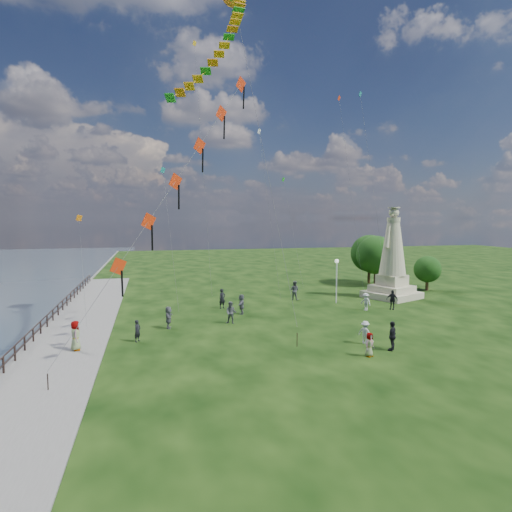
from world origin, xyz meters
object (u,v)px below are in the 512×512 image
object	(u,v)px
person_3	(392,336)
person_8	(366,302)
person_1	(231,313)
person_2	(365,332)
person_0	(137,331)
person_9	(392,300)
person_4	(369,345)
person_6	(222,299)
person_5	(169,317)
person_11	(241,304)
lamppost	(337,271)
statue	(392,264)
person_7	(294,290)
person_10	(76,337)

from	to	relation	value
person_3	person_8	distance (m)	11.86
person_1	person_2	bearing A→B (deg)	-17.85
person_0	person_9	size ratio (longest dim) A/B	0.84
person_4	person_6	bearing A→B (deg)	84.34
person_5	person_11	bearing A→B (deg)	-54.07
person_4	person_9	size ratio (longest dim) A/B	0.83
lamppost	person_2	bearing A→B (deg)	-106.65
person_11	person_4	bearing A→B (deg)	35.60
person_6	person_8	world-z (taller)	person_6
person_6	person_11	bearing A→B (deg)	-88.30
person_9	person_6	bearing A→B (deg)	-147.78
statue	person_8	xyz separation A→B (m)	(-5.61, -4.88, -2.77)
person_9	person_11	bearing A→B (deg)	-138.40
lamppost	person_9	world-z (taller)	lamppost
lamppost	person_9	distance (m)	5.88
person_7	person_11	bearing A→B (deg)	75.61
person_0	person_10	world-z (taller)	person_10
person_0	person_3	world-z (taller)	person_3
person_4	person_9	bearing A→B (deg)	25.80
person_2	person_10	world-z (taller)	person_10
person_1	person_9	world-z (taller)	person_9
person_6	person_7	xyz separation A→B (m)	(7.82, 2.36, 0.06)
person_6	person_7	distance (m)	8.17
person_8	person_4	bearing A→B (deg)	-51.56
person_3	person_11	distance (m)	14.25
person_8	person_9	world-z (taller)	person_9
person_11	person_8	bearing A→B (deg)	97.93
person_0	person_3	size ratio (longest dim) A/B	0.79
statue	lamppost	world-z (taller)	statue
person_0	person_7	world-z (taller)	person_7
statue	person_10	world-z (taller)	statue
person_4	person_6	distance (m)	16.99
person_5	person_10	distance (m)	7.34
statue	person_6	xyz separation A→B (m)	(-18.05, -0.91, -2.65)
lamppost	person_0	xyz separation A→B (m)	(-18.58, -9.02, -2.38)
statue	person_2	world-z (taller)	statue
person_6	person_9	bearing A→B (deg)	-38.70
person_1	person_5	xyz separation A→B (m)	(-4.84, -0.29, -0.04)
person_1	person_6	world-z (taller)	person_6
person_10	person_2	bearing A→B (deg)	-106.04
person_6	person_9	distance (m)	15.54
person_6	person_3	bearing A→B (deg)	-84.35
lamppost	person_6	world-z (taller)	lamppost
person_2	person_4	world-z (taller)	person_2
person_10	person_11	bearing A→B (deg)	-64.71
person_9	person_4	bearing A→B (deg)	-78.97
lamppost	person_4	size ratio (longest dim) A/B	2.95
person_9	person_11	distance (m)	13.81
person_11	lamppost	bearing A→B (deg)	118.47
person_1	person_8	xyz separation A→B (m)	(12.71, 1.87, -0.09)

